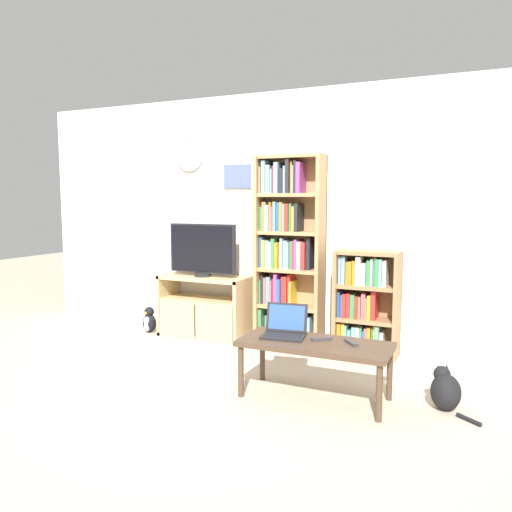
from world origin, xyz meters
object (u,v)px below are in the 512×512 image
(remote_far_from_laptop, at_px, (322,339))
(coffee_table, at_px, (315,348))
(bookshelf_tall, at_px, (287,254))
(penguin_figurine, at_px, (149,321))
(tv_stand, at_px, (204,306))
(remote_near_laptop, at_px, (351,342))
(cat, at_px, (445,390))
(laptop, at_px, (285,328))
(television, at_px, (202,250))
(bookshelf_short, at_px, (364,303))

(remote_far_from_laptop, bearing_deg, coffee_table, 109.49)
(bookshelf_tall, distance_m, penguin_figurine, 1.77)
(tv_stand, height_order, bookshelf_tall, bookshelf_tall)
(remote_near_laptop, height_order, cat, remote_near_laptop)
(bookshelf_tall, height_order, penguin_figurine, bookshelf_tall)
(coffee_table, relative_size, remote_near_laptop, 7.42)
(tv_stand, relative_size, laptop, 2.73)
(remote_far_from_laptop, xyz_separation_m, cat, (0.87, 0.14, -0.31))
(television, xyz_separation_m, penguin_figurine, (-0.64, -0.11, -0.82))
(television, xyz_separation_m, bookshelf_short, (1.73, 0.12, -0.46))
(bookshelf_short, xyz_separation_m, remote_far_from_laptop, (-0.06, -1.19, -0.05))
(laptop, bearing_deg, remote_far_from_laptop, -7.72)
(bookshelf_tall, distance_m, coffee_table, 1.55)
(bookshelf_short, xyz_separation_m, remote_near_laptop, (0.17, -1.19, -0.05))
(television, distance_m, bookshelf_short, 1.79)
(laptop, distance_m, remote_far_from_laptop, 0.30)
(coffee_table, xyz_separation_m, laptop, (-0.26, 0.05, 0.11))
(television, height_order, cat, television)
(tv_stand, distance_m, cat, 2.72)
(remote_far_from_laptop, distance_m, penguin_figurine, 2.52)
(tv_stand, bearing_deg, cat, -20.43)
(tv_stand, xyz_separation_m, remote_far_from_laptop, (1.67, -1.09, 0.11))
(coffee_table, distance_m, laptop, 0.29)
(television, height_order, remote_near_laptop, television)
(coffee_table, height_order, penguin_figurine, coffee_table)
(laptop, xyz_separation_m, penguin_figurine, (-2.01, 0.97, -0.37))
(tv_stand, bearing_deg, bookshelf_tall, 7.47)
(bookshelf_tall, relative_size, remote_near_laptop, 12.81)
(laptop, xyz_separation_m, remote_far_from_laptop, (0.30, 0.00, -0.05))
(laptop, height_order, remote_far_from_laptop, laptop)
(tv_stand, height_order, bookshelf_short, bookshelf_short)
(tv_stand, height_order, television, television)
(coffee_table, bearing_deg, penguin_figurine, 155.85)
(tv_stand, distance_m, television, 0.62)
(cat, bearing_deg, coffee_table, 159.93)
(television, distance_m, laptop, 1.80)
(cat, bearing_deg, remote_near_laptop, 159.62)
(bookshelf_tall, height_order, coffee_table, bookshelf_tall)
(bookshelf_tall, bearing_deg, laptop, -69.52)
(tv_stand, xyz_separation_m, remote_near_laptop, (1.89, -1.08, 0.11))
(bookshelf_tall, relative_size, laptop, 5.40)
(bookshelf_tall, distance_m, remote_near_laptop, 1.62)
(remote_near_laptop, bearing_deg, cat, 151.98)
(television, xyz_separation_m, remote_far_from_laptop, (1.67, -1.08, -0.51))
(bookshelf_short, relative_size, penguin_figurine, 3.46)
(tv_stand, distance_m, penguin_figurine, 0.69)
(coffee_table, distance_m, penguin_figurine, 2.51)
(coffee_table, bearing_deg, tv_stand, 145.02)
(remote_near_laptop, bearing_deg, tv_stand, -69.67)
(bookshelf_short, height_order, coffee_table, bookshelf_short)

